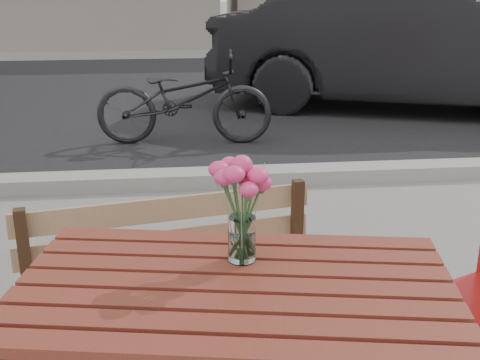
{
  "coord_description": "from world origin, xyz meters",
  "views": [
    {
      "loc": [
        -0.1,
        -1.61,
        1.61
      ],
      "look_at": [
        0.09,
        0.11,
        1.02
      ],
      "focal_mm": 45.0,
      "sensor_mm": 36.0,
      "label": 1
    }
  ],
  "objects_px": {
    "parked_car": "(410,45)",
    "bicycle": "(184,98)",
    "main_table": "(235,322)",
    "main_vase": "(242,196)"
  },
  "relations": [
    {
      "from": "bicycle",
      "to": "main_table",
      "type": "bearing_deg",
      "value": -174.36
    },
    {
      "from": "main_table",
      "to": "bicycle",
      "type": "height_order",
      "value": "bicycle"
    },
    {
      "from": "main_table",
      "to": "bicycle",
      "type": "bearing_deg",
      "value": 101.17
    },
    {
      "from": "parked_car",
      "to": "main_table",
      "type": "bearing_deg",
      "value": 173.66
    },
    {
      "from": "parked_car",
      "to": "bicycle",
      "type": "height_order",
      "value": "parked_car"
    },
    {
      "from": "main_vase",
      "to": "parked_car",
      "type": "distance_m",
      "value": 6.31
    },
    {
      "from": "parked_car",
      "to": "bicycle",
      "type": "distance_m",
      "value": 3.2
    },
    {
      "from": "main_vase",
      "to": "parked_car",
      "type": "height_order",
      "value": "parked_car"
    },
    {
      "from": "main_vase",
      "to": "bicycle",
      "type": "relative_size",
      "value": 0.19
    },
    {
      "from": "main_vase",
      "to": "bicycle",
      "type": "xyz_separation_m",
      "value": [
        -0.1,
        4.27,
        -0.53
      ]
    }
  ]
}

